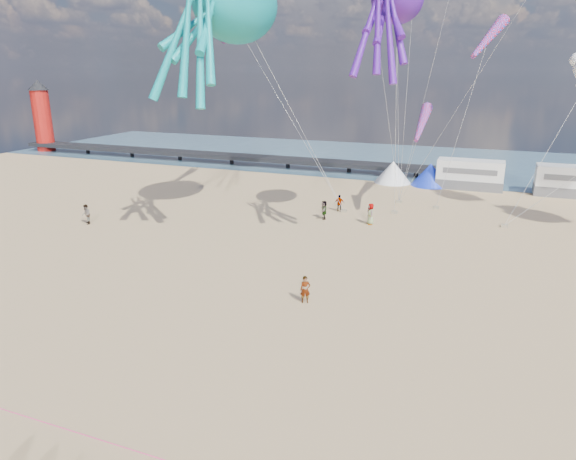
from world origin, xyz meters
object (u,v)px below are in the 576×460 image
object	(u,v)px
standing_person	(305,290)
windsock_mid	(489,38)
beachgoer_4	(324,210)
sandbag_e	(399,202)
motorhome_0	(470,174)
beachgoer_1	(86,214)
sandbag_a	(344,211)
sandbag_b	(394,212)
windsock_left	(239,29)
beachgoer_0	(371,214)
kite_octopus_teal	(236,4)
motorhome_1	(572,181)
tent_blue	(430,174)
lighthouse	(43,121)
sandbag_d	(436,207)
beachgoer_3	(340,203)
sandbag_c	(505,226)
windsock_right	(422,123)
tent_white	(393,172)

from	to	relation	value
standing_person	windsock_mid	distance (m)	25.90
beachgoer_4	sandbag_e	world-z (taller)	beachgoer_4
motorhome_0	beachgoer_1	bearing A→B (deg)	-138.33
sandbag_a	sandbag_b	xyz separation A→B (m)	(4.22, 1.24, 0.00)
sandbag_e	motorhome_0	bearing A→B (deg)	56.76
motorhome_0	windsock_left	xyz separation A→B (m)	(-20.28, -12.29, 13.87)
beachgoer_0	kite_octopus_teal	size ratio (longest dim) A/B	0.14
motorhome_1	tent_blue	xyz separation A→B (m)	(-13.50, 0.00, -0.30)
lighthouse	sandbag_d	bearing A→B (deg)	-12.90
lighthouse	beachgoer_3	distance (m)	54.94
kite_octopus_teal	windsock_mid	size ratio (longest dim) A/B	1.78
standing_person	beachgoer_0	world-z (taller)	beachgoer_0
sandbag_e	windsock_mid	bearing A→B (deg)	-23.23
lighthouse	beachgoer_3	bearing A→B (deg)	-18.90
sandbag_c	standing_person	bearing A→B (deg)	-118.35
kite_octopus_teal	windsock_right	distance (m)	16.70
windsock_mid	windsock_right	bearing A→B (deg)	-132.48
tent_white	sandbag_c	distance (m)	17.72
beachgoer_4	tent_white	bearing A→B (deg)	151.60
beachgoer_4	windsock_right	world-z (taller)	windsock_right
beachgoer_1	sandbag_c	world-z (taller)	beachgoer_1
standing_person	kite_octopus_teal	world-z (taller)	kite_octopus_teal
kite_octopus_teal	tent_white	bearing A→B (deg)	73.49
beachgoer_0	sandbag_c	xyz separation A→B (m)	(10.13, 3.14, -0.76)
beachgoer_0	windsock_left	world-z (taller)	windsock_left
beachgoer_3	beachgoer_4	xyz separation A→B (m)	(-0.55, -2.78, 0.04)
motorhome_1	beachgoer_3	bearing A→B (deg)	-145.00
kite_octopus_teal	sandbag_c	bearing A→B (deg)	24.85
motorhome_1	beachgoer_3	distance (m)	24.00
tent_white	sandbag_a	distance (m)	14.01
motorhome_1	tent_white	size ratio (longest dim) A/B	1.65
motorhome_0	beachgoer_1	size ratio (longest dim) A/B	4.04
motorhome_1	sandbag_a	bearing A→B (deg)	-144.18
beachgoer_4	windsock_mid	size ratio (longest dim) A/B	0.23
tent_blue	sandbag_b	world-z (taller)	tent_blue
beachgoer_3	windsock_mid	xyz separation A→B (m)	(10.78, 2.23, 13.56)
tent_white	sandbag_a	bearing A→B (deg)	-97.04
motorhome_1	sandbag_a	world-z (taller)	motorhome_1
windsock_mid	standing_person	bearing A→B (deg)	-92.84
standing_person	sandbag_b	world-z (taller)	standing_person
standing_person	beachgoer_4	bearing A→B (deg)	79.15
lighthouse	tent_white	bearing A→B (deg)	-4.24
motorhome_1	sandbag_e	distance (m)	17.66
standing_person	beachgoer_3	distance (m)	18.88
lighthouse	windsock_right	distance (m)	61.25
sandbag_b	windsock_left	world-z (taller)	windsock_left
tent_white	standing_person	bearing A→B (deg)	-87.78
motorhome_1	tent_blue	size ratio (longest dim) A/B	1.65
sandbag_b	windsock_right	xyz separation A→B (m)	(1.92, -1.41, 7.82)
sandbag_b	motorhome_1	bearing A→B (deg)	40.11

